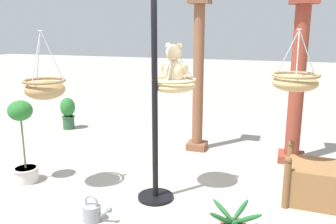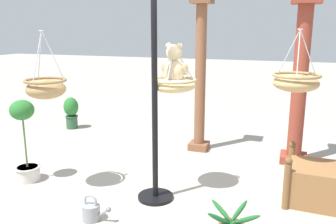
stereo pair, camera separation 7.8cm
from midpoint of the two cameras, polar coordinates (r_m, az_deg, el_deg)
The scene contains 12 objects.
ground_plane at distance 4.56m, azimuth -0.09°, elevation -13.82°, with size 40.00×40.00×0.00m, color #A8A093.
display_pole_central at distance 4.30m, azimuth -1.56°, elevation -3.84°, with size 0.44×0.44×2.57m.
hanging_basket_with_teddy at distance 4.34m, azimuth 1.42°, elevation 4.41°, with size 0.55×0.55×0.55m.
teddy_bear at distance 4.34m, azimuth 1.53°, elevation 7.22°, with size 0.34×0.31×0.50m.
hanging_basket_left_high at distance 4.63m, azimuth -18.40°, elevation 3.67°, with size 0.51×0.51×0.83m.
hanging_basket_right_low at distance 4.47m, azimuth 20.17°, elevation 4.54°, with size 0.55×0.55×0.72m.
greenhouse_pillar_left at distance 6.05m, azimuth 5.53°, elevation 5.15°, with size 0.34×0.34×2.55m.
greenhouse_pillar_right at distance 5.80m, azimuth 20.54°, elevation 3.83°, with size 0.43×0.43×2.51m.
wooden_planter_box at distance 4.78m, azimuth 23.24°, elevation -10.27°, with size 0.81×0.76×0.64m.
potted_plant_fern_front at distance 5.25m, azimuth -21.42°, elevation -4.29°, with size 0.36×0.36×1.14m.
potted_plant_bushy_green at distance 7.76m, azimuth -14.86°, elevation 0.09°, with size 0.30×0.30×0.66m.
watering_can at distance 4.17m, azimuth -11.48°, elevation -15.23°, with size 0.35×0.20×0.30m.
Camera 2 is at (1.38, -3.81, 2.08)m, focal length 38.31 mm.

